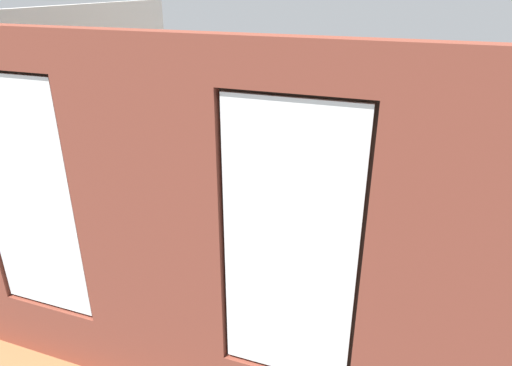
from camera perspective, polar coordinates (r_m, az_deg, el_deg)
ground_plane at (r=6.74m, az=0.46°, el=-8.18°), size 6.27×6.12×0.10m
brick_wall_with_windows at (r=3.84m, az=-13.08°, el=-7.40°), size 5.67×0.30×3.24m
white_wall_right at (r=7.24m, az=-21.48°, el=6.95°), size 0.10×5.12×3.24m
couch_by_window at (r=5.07m, az=-9.25°, el=-15.59°), size 1.95×0.87×0.80m
couch_left at (r=6.01m, az=19.32°, el=-9.77°), size 0.90×1.80×0.80m
coffee_table at (r=6.32m, az=2.59°, el=-5.84°), size 1.50×0.88×0.45m
cup_ceramic at (r=6.29m, az=-1.67°, el=-4.96°), size 0.08×0.08×0.09m
table_plant_small at (r=6.28m, az=6.63°, el=-4.56°), size 0.12×0.12×0.20m
remote_silver at (r=6.15m, az=3.22°, el=-6.10°), size 0.18×0.11×0.02m
media_console at (r=7.68m, az=-17.29°, el=-2.49°), size 1.09×0.42×0.51m
tv_flatscreen at (r=7.44m, az=-17.85°, el=1.81°), size 1.05×0.20×0.73m
papasan_chair at (r=8.35m, az=3.02°, el=2.09°), size 1.03×1.03×0.67m
potted_plant_near_tv at (r=6.47m, az=-19.02°, el=-2.96°), size 1.19×0.99×1.44m
potted_plant_between_couches at (r=4.37m, az=7.82°, el=-13.80°), size 1.07×1.12×1.42m
potted_plant_corner_near_left at (r=7.97m, az=21.47°, el=1.59°), size 1.10×0.98×1.32m
potted_plant_corner_far_left at (r=4.36m, az=20.86°, el=-19.10°), size 0.76×0.83×1.26m
potted_plant_beside_window_right at (r=5.57m, az=-23.86°, el=-8.35°), size 0.99×0.90×1.27m
potted_plant_mid_room_small at (r=6.91m, az=11.71°, el=-3.90°), size 0.28×0.28×0.53m
potted_plant_by_left_couch at (r=7.12m, az=16.69°, el=-2.68°), size 0.39×0.39×0.66m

